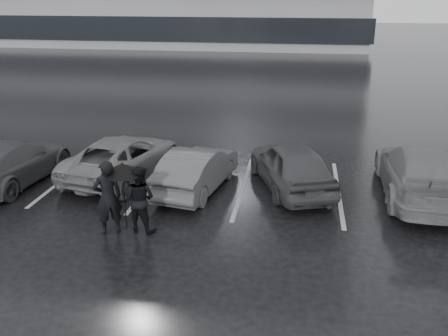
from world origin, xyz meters
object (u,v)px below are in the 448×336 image
car_west_b (123,157)px  car_west_a (197,169)px  car_main (291,165)px  pedestrian_left (108,197)px  car_east (420,172)px  pedestrian_right (140,199)px  car_west_c (12,162)px

car_west_b → car_west_a: bearing=175.6°
car_main → car_west_a: 2.76m
car_west_b → pedestrian_left: 3.85m
car_main → car_east: size_ratio=0.81×
car_west_b → pedestrian_right: pedestrian_right is taller
car_east → pedestrian_right: pedestrian_right is taller
car_west_c → car_east: bearing=-171.3°
car_west_a → car_east: (6.32, 0.48, 0.11)m
car_west_b → pedestrian_left: size_ratio=2.53×
car_west_c → pedestrian_right: 5.40m
pedestrian_left → car_west_c: bearing=-65.6°
pedestrian_right → car_east: bearing=-143.2°
car_west_c → car_main: bearing=-169.3°
car_main → car_east: bearing=159.4°
car_west_b → car_west_c: size_ratio=1.03×
car_main → pedestrian_left: size_ratio=2.25×
car_main → car_east: car_east is taller
car_main → pedestrian_left: pedestrian_left is taller
car_east → pedestrian_left: 8.59m
car_main → pedestrian_left: 5.54m
car_west_a → pedestrian_right: bearing=83.4°
pedestrian_left → car_west_a: bearing=-149.2°
car_west_a → car_west_b: size_ratio=0.83×
car_east → car_main: bearing=0.8°
car_west_c → car_east: 11.98m
car_west_a → pedestrian_right: 2.91m
car_main → car_west_a: car_main is taller
car_west_c → pedestrian_right: pedestrian_right is taller
car_west_b → car_west_c: car_west_c is taller
car_west_a → car_east: size_ratio=0.75×
car_west_b → pedestrian_right: 3.87m
car_main → pedestrian_right: 4.85m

